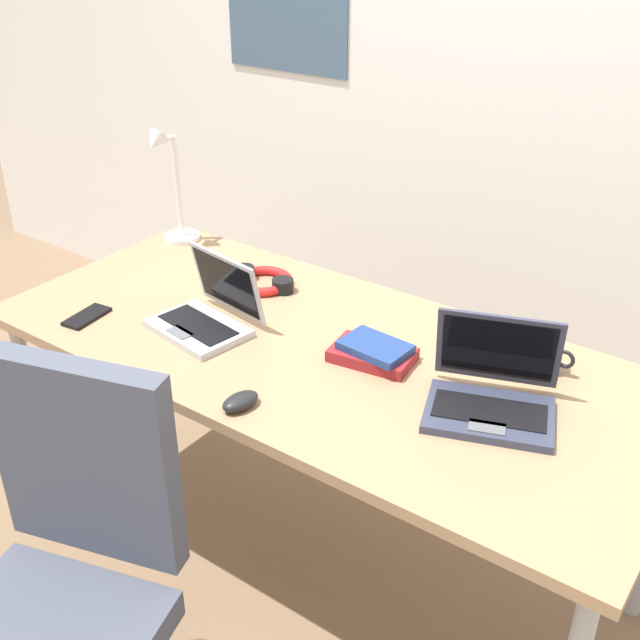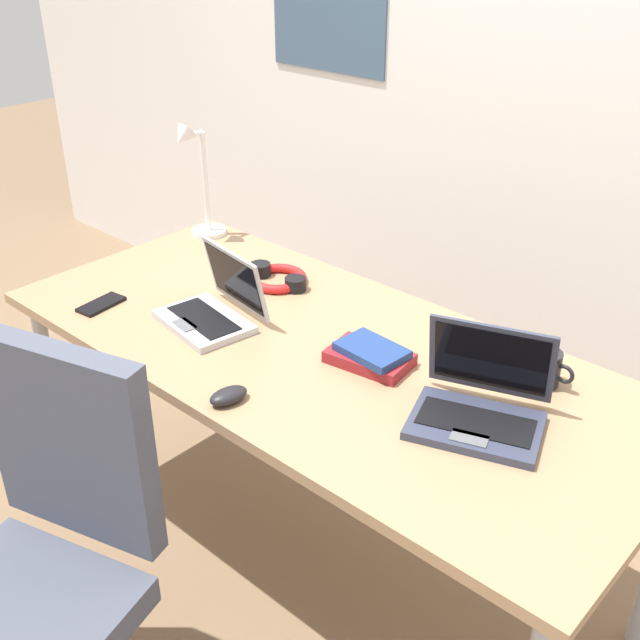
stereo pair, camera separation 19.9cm
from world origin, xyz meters
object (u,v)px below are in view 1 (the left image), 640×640
cell_phone (87,317)px  headphones (263,280)px  laptop_by_keyboard (492,394)px  coffee_mug (546,355)px  office_chair (62,630)px  laptop_near_mouse (207,314)px  book_stack (373,352)px  computer_mouse (240,401)px  desk_lamp (170,187)px

cell_phone → headphones: (0.27, 0.45, 0.01)m
laptop_by_keyboard → headphones: laptop_by_keyboard is taller
laptop_by_keyboard → coffee_mug: bearing=81.2°
cell_phone → office_chair: bearing=-54.2°
laptop_by_keyboard → laptop_near_mouse: size_ratio=1.19×
laptop_by_keyboard → coffee_mug: 0.24m
laptop_near_mouse → book_stack: size_ratio=1.33×
headphones → book_stack: book_stack is taller
computer_mouse → office_chair: size_ratio=0.10×
computer_mouse → headphones: size_ratio=0.45×
laptop_near_mouse → cell_phone: bearing=-153.1°
cell_phone → coffee_mug: size_ratio=1.20×
desk_lamp → book_stack: 1.00m
laptop_near_mouse → book_stack: bearing=14.4°
headphones → office_chair: office_chair is taller
computer_mouse → cell_phone: computer_mouse is taller
computer_mouse → coffee_mug: bearing=58.5°
laptop_by_keyboard → computer_mouse: size_ratio=3.65×
cell_phone → book_stack: bearing=12.5°
desk_lamp → book_stack: desk_lamp is taller
desk_lamp → laptop_near_mouse: 0.63m
laptop_near_mouse → computer_mouse: size_ratio=3.07×
desk_lamp → coffee_mug: bearing=-1.9°
laptop_by_keyboard → laptop_near_mouse: bearing=-173.2°
laptop_by_keyboard → book_stack: 0.33m
desk_lamp → office_chair: size_ratio=0.41×
laptop_by_keyboard → book_stack: bearing=176.0°
cell_phone → book_stack: 0.82m
headphones → book_stack: size_ratio=0.97×
book_stack → coffee_mug: bearing=29.7°
desk_lamp → coffee_mug: 1.33m
desk_lamp → office_chair: bearing=-57.1°
desk_lamp → book_stack: (0.95, -0.25, -0.17)m
computer_mouse → laptop_by_keyboard: bearing=45.5°
desk_lamp → laptop_by_keyboard: size_ratio=1.14×
desk_lamp → book_stack: bearing=-14.9°
headphones → computer_mouse: bearing=-55.4°
laptop_by_keyboard → cell_phone: laptop_by_keyboard is taller
computer_mouse → cell_phone: 0.63m
cell_phone → coffee_mug: bearing=15.9°
cell_phone → computer_mouse: bearing=-14.0°
laptop_near_mouse → headphones: (-0.04, 0.29, -0.03)m
office_chair → book_stack: bearing=73.8°
computer_mouse → coffee_mug: 0.76m
headphones → book_stack: bearing=-19.1°
computer_mouse → book_stack: (0.14, 0.35, 0.01)m
cell_phone → headphones: size_ratio=0.64×
cell_phone → headphones: bearing=51.9°
laptop_near_mouse → laptop_by_keyboard: bearing=6.8°
desk_lamp → office_chair: desk_lamp is taller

